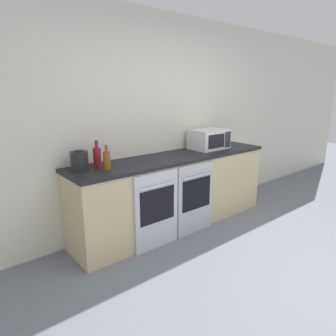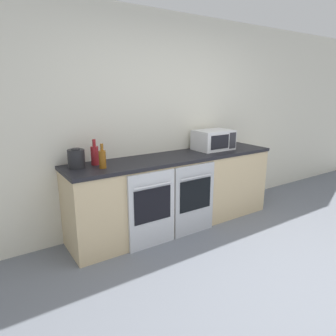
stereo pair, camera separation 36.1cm
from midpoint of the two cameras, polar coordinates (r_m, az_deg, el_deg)
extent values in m
plane|color=slate|center=(2.94, 28.47, -22.47)|extent=(16.00, 16.00, 0.00)
cube|color=silver|center=(3.85, 1.52, 8.82)|extent=(10.00, 0.06, 2.60)
cube|color=#D1B789|center=(3.78, 4.27, -4.76)|extent=(2.69, 0.59, 0.87)
cube|color=black|center=(3.65, 4.40, 2.00)|extent=(2.72, 0.61, 0.04)
cube|color=silver|center=(3.26, 0.15, -8.15)|extent=(0.56, 0.03, 0.86)
cube|color=black|center=(3.22, 0.33, -7.13)|extent=(0.45, 0.01, 0.38)
cylinder|color=silver|center=(3.13, 0.56, -3.45)|extent=(0.46, 0.02, 0.02)
cube|color=#B7BABF|center=(3.59, 7.96, -6.08)|extent=(0.56, 0.03, 0.86)
cube|color=black|center=(3.56, 8.19, -5.13)|extent=(0.45, 0.01, 0.38)
cylinder|color=#B7BABF|center=(3.47, 8.57, -1.76)|extent=(0.46, 0.02, 0.02)
cube|color=silver|center=(4.09, 11.15, 5.27)|extent=(0.50, 0.35, 0.26)
cube|color=black|center=(3.93, 12.50, 4.83)|extent=(0.30, 0.01, 0.18)
cube|color=#2D2D33|center=(4.10, 14.72, 5.08)|extent=(0.11, 0.01, 0.21)
cylinder|color=#8C5114|center=(3.08, -9.13, 1.59)|extent=(0.07, 0.07, 0.18)
cylinder|color=#8C5114|center=(3.05, -9.23, 3.91)|extent=(0.03, 0.03, 0.07)
cylinder|color=maroon|center=(3.24, -10.71, 2.29)|extent=(0.08, 0.08, 0.20)
cylinder|color=maroon|center=(3.21, -10.82, 4.69)|extent=(0.03, 0.03, 0.08)
cylinder|color=#232326|center=(3.15, -13.97, 1.69)|extent=(0.17, 0.17, 0.19)
cylinder|color=#262628|center=(3.13, -14.08, 3.49)|extent=(0.10, 0.10, 0.01)
camera|label=1|loc=(0.18, -87.14, 0.75)|focal=32.00mm
camera|label=2|loc=(0.18, 92.86, -0.75)|focal=32.00mm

